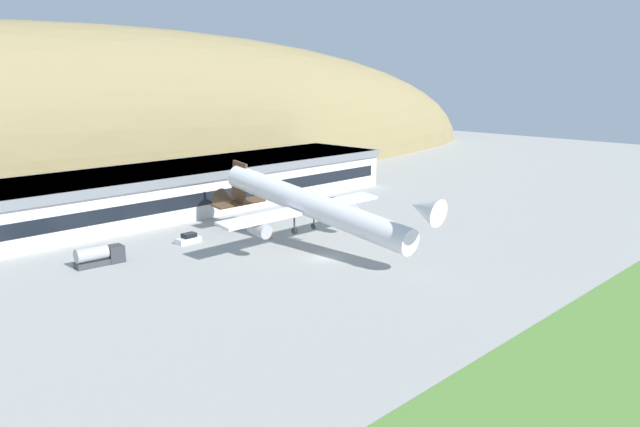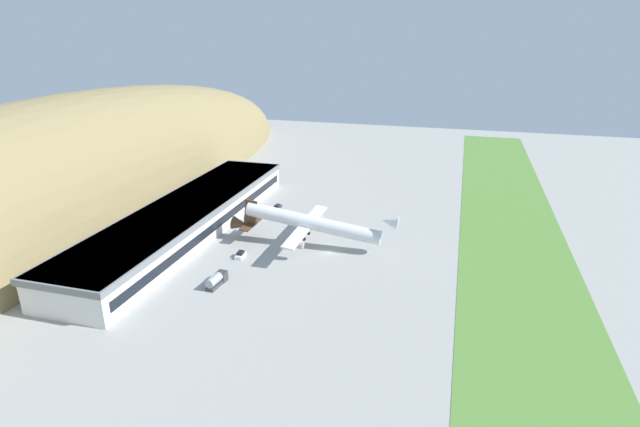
{
  "view_description": "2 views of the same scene",
  "coord_description": "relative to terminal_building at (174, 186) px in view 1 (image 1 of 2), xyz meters",
  "views": [
    {
      "loc": [
        -67.21,
        -65.68,
        28.74
      ],
      "look_at": [
        5.09,
        5.8,
        5.51
      ],
      "focal_mm": 35.0,
      "sensor_mm": 36.0,
      "label": 1
    },
    {
      "loc": [
        -125.41,
        -32.96,
        60.33
      ],
      "look_at": [
        6.36,
        4.31,
        9.19
      ],
      "focal_mm": 28.0,
      "sensor_mm": 36.0,
      "label": 2
    }
  ],
  "objects": [
    {
      "name": "service_car_0",
      "position": [
        -12.28,
        -23.53,
        -4.51
      ],
      "size": [
        4.28,
        2.07,
        1.68
      ],
      "color": "silver",
      "rests_on": "ground_plane"
    },
    {
      "name": "hill_backdrop",
      "position": [
        2.06,
        44.04,
        -5.21
      ],
      "size": [
        332.66,
        59.81,
        81.08
      ],
      "primitive_type": "ellipsoid",
      "color": "olive",
      "rests_on": "ground_plane"
    },
    {
      "name": "fuel_truck",
      "position": [
        -28.89,
        -24.62,
        -3.72
      ],
      "size": [
        7.49,
        2.82,
        3.11
      ],
      "color": "#333338",
      "rests_on": "ground_plane"
    },
    {
      "name": "traffic_cone_0",
      "position": [
        18.1,
        -36.88,
        -4.93
      ],
      "size": [
        0.52,
        0.52,
        0.58
      ],
      "color": "orange",
      "rests_on": "ground_plane"
    },
    {
      "name": "terminal_building",
      "position": [
        0.0,
        0.0,
        0.0
      ],
      "size": [
        107.52,
        23.02,
        9.2
      ],
      "color": "silver",
      "rests_on": "ground_plane"
    },
    {
      "name": "traffic_cone_1",
      "position": [
        -0.62,
        -31.82,
        -4.93
      ],
      "size": [
        0.52,
        0.52,
        0.58
      ],
      "color": "orange",
      "rests_on": "ground_plane"
    },
    {
      "name": "cargo_airplane",
      "position": [
        0.6,
        -39.83,
        1.85
      ],
      "size": [
        34.08,
        50.4,
        10.64
      ],
      "color": "silver"
    },
    {
      "name": "ground_plane",
      "position": [
        -2.53,
        -46.43,
        -5.21
      ],
      "size": [
        401.85,
        401.85,
        0.0
      ],
      "primitive_type": "plane",
      "color": "#9E9E99"
    },
    {
      "name": "service_car_1",
      "position": [
        28.26,
        -19.51,
        -4.58
      ],
      "size": [
        4.4,
        1.92,
        1.51
      ],
      "color": "#333338",
      "rests_on": "ground_plane"
    }
  ]
}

